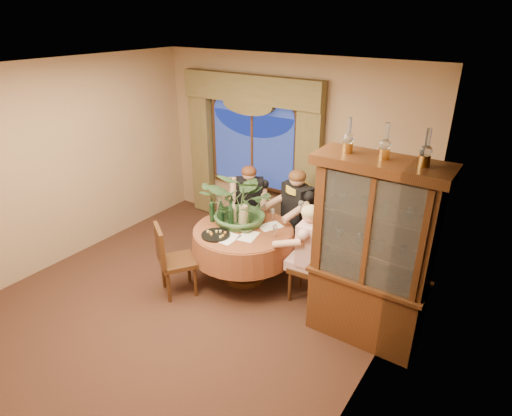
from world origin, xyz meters
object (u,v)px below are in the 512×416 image
Objects in this scene: chair_back_right at (300,232)px; chair_back at (249,215)px; oil_lamp_right at (427,148)px; chair_right at (309,265)px; wine_bottle_1 at (232,207)px; wine_bottle_2 at (221,208)px; person_pink at (310,254)px; person_scarf at (297,216)px; oil_lamp_left at (349,135)px; wine_bottle_5 at (221,213)px; olive_bowl at (246,230)px; stoneware_vase at (244,215)px; wine_bottle_0 at (212,210)px; china_cabinet at (371,256)px; wine_bottle_3 at (231,215)px; wine_bottle_4 at (234,213)px; oil_lamp_center at (386,141)px; chair_front_left at (178,260)px; dining_table at (244,253)px; centerpiece_plant at (243,176)px.

chair_back is at bearing 24.94° from chair_back_right.
oil_lamp_right is 2.16m from chair_right.
wine_bottle_1 is 1.00× the size of wine_bottle_2.
person_pink is 3.92× the size of wine_bottle_1.
person_scarf is at bearing 13.99° from chair_back_right.
oil_lamp_left reaches higher than wine_bottle_5.
wine_bottle_5 is at bearing -91.02° from wine_bottle_1.
oil_lamp_right is 2.54m from olive_bowl.
person_pink is at bearing -1.69° from stoneware_vase.
wine_bottle_0 and wine_bottle_1 have the same top height.
china_cabinet is 6.32× the size of wine_bottle_3.
stoneware_vase is at bearing 171.95° from oil_lamp_right.
wine_bottle_4 is (-2.32, 0.26, -1.34)m from oil_lamp_right.
wine_bottle_1 is at bearing 169.32° from oil_lamp_center.
oil_lamp_right is at bearing 45.60° from chair_front_left.
wine_bottle_3 reaches higher than stoneware_vase.
wine_bottle_3 reaches higher than chair_right.
chair_back_right is 1.00× the size of chair_front_left.
wine_bottle_4 is (0.31, -0.80, 0.44)m from chair_back.
oil_lamp_left is 2.32m from wine_bottle_0.
wine_bottle_3 is at bearing 174.75° from china_cabinet.
oil_lamp_left is 2.26m from chair_back_right.
chair_right is at bearing 166.65° from oil_lamp_right.
wine_bottle_5 is at bearing 75.32° from person_scarf.
wine_bottle_3 is (0.32, 0.71, 0.44)m from chair_front_left.
chair_front_left is at bearing -166.90° from oil_lamp_center.
wine_bottle_0 reaches higher than chair_right.
wine_bottle_3 is at bearing 79.69° from chair_back.
wine_bottle_3 reaches higher than chair_back_right.
chair_back is at bearing 95.10° from wine_bottle_2.
china_cabinet reaches higher than dining_table.
oil_lamp_left reaches higher than centerpiece_plant.
chair_back_right is at bearing 38.32° from wine_bottle_1.
centerpiece_plant is 3.54× the size of wine_bottle_5.
wine_bottle_2 is (-0.50, 0.12, 0.14)m from olive_bowl.
wine_bottle_2 is at bearing 172.74° from oil_lamp_center.
chair_right is at bearing 154.49° from chair_back_right.
wine_bottle_5 is (0.15, 0.00, 0.00)m from wine_bottle_0.
oil_lamp_center is 2.93m from chair_front_left.
stoneware_vase reaches higher than chair_front_left.
dining_table is at bearing -55.06° from centerpiece_plant.
oil_lamp_center is at bearing -113.41° from chair_right.
chair_front_left is at bearing 114.82° from chair_right.
china_cabinet reaches higher than chair_front_left.
olive_bowl is at bearing -13.57° from wine_bottle_2.
chair_back_right reaches higher than olive_bowl.
wine_bottle_2 reaches higher than dining_table.
oil_lamp_right is at bearing -4.43° from wine_bottle_3.
chair_front_left is at bearing 114.86° from person_pink.
chair_back_right is at bearing 66.60° from olive_bowl.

